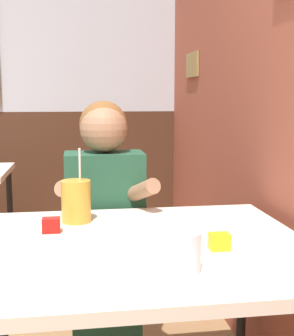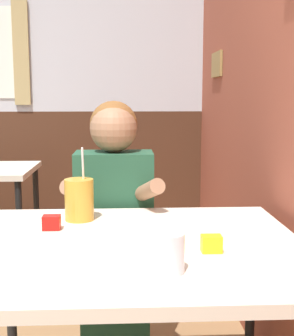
% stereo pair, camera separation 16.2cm
% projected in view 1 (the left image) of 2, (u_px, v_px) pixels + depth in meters
% --- Properties ---
extents(brick_wall_right, '(0.08, 4.64, 2.70)m').
position_uv_depth(brick_wall_right, '(232.00, 71.00, 2.45)').
color(brick_wall_right, '#9E4C38').
rests_on(brick_wall_right, ground_plane).
extents(back_wall, '(5.33, 0.09, 2.70)m').
position_uv_depth(back_wall, '(22.00, 78.00, 3.59)').
color(back_wall, silver).
rests_on(back_wall, ground_plane).
extents(main_table, '(1.08, 0.92, 0.76)m').
position_uv_depth(main_table, '(140.00, 262.00, 1.48)').
color(main_table, beige).
rests_on(main_table, ground_plane).
extents(person_seated, '(0.42, 0.41, 1.20)m').
position_uv_depth(person_seated, '(105.00, 230.00, 2.07)').
color(person_seated, '#235138').
rests_on(person_seated, ground_plane).
extents(cocktail_pitcher, '(0.11, 0.11, 0.27)m').
position_uv_depth(cocktail_pitcher, '(76.00, 201.00, 1.71)').
color(cocktail_pitcher, gold).
rests_on(cocktail_pitcher, main_table).
extents(glass_near_pitcher, '(0.08, 0.08, 0.11)m').
position_uv_depth(glass_near_pitcher, '(185.00, 252.00, 1.23)').
color(glass_near_pitcher, silver).
rests_on(glass_near_pitcher, main_table).
extents(condiment_ketchup, '(0.06, 0.04, 0.05)m').
position_uv_depth(condiment_ketchup, '(51.00, 225.00, 1.58)').
color(condiment_ketchup, '#B7140F').
rests_on(condiment_ketchup, main_table).
extents(condiment_mustard, '(0.06, 0.04, 0.05)m').
position_uv_depth(condiment_mustard, '(219.00, 242.00, 1.40)').
color(condiment_mustard, yellow).
rests_on(condiment_mustard, main_table).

